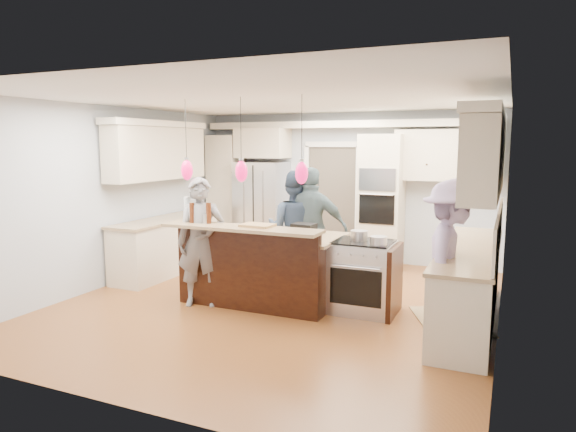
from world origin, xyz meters
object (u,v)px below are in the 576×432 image
person_bar_end (201,242)px  person_far_left (295,229)px  island_range (365,277)px  refrigerator (262,209)px  kitchen_island (263,266)px

person_bar_end → person_far_left: (0.79, 1.30, 0.02)m
island_range → person_bar_end: size_ratio=0.54×
refrigerator → island_range: bearing=-42.6°
island_range → kitchen_island: bearing=-176.9°
refrigerator → person_far_left: refrigerator is taller
kitchen_island → island_range: (1.41, 0.08, -0.03)m
person_far_left → person_bar_end: bearing=54.5°
island_range → person_far_left: 1.51m
refrigerator → kitchen_island: size_ratio=0.86×
refrigerator → person_bar_end: size_ratio=1.05×
person_bar_end → kitchen_island: bearing=15.1°
person_bar_end → person_far_left: bearing=35.2°
refrigerator → island_range: (2.71, -2.49, -0.44)m
refrigerator → person_far_left: 2.30m
refrigerator → person_bar_end: bearing=-78.1°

